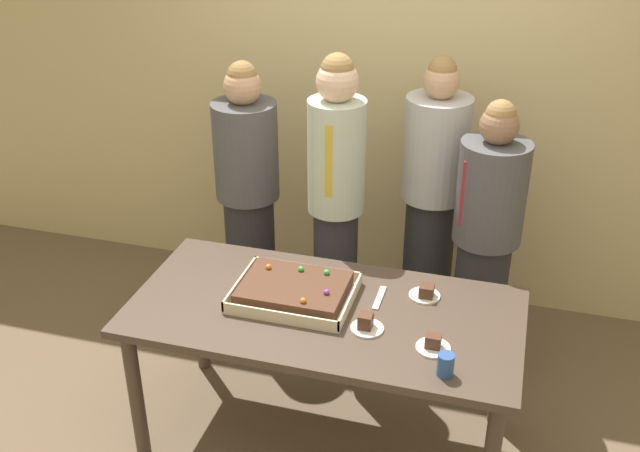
# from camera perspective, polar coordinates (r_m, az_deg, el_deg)

# --- Properties ---
(ground_plane) EXTENTS (12.00, 12.00, 0.00)m
(ground_plane) POSITION_cam_1_polar(r_m,az_deg,el_deg) (3.98, 0.31, -15.85)
(ground_plane) COLOR brown
(interior_back_panel) EXTENTS (8.00, 0.12, 3.00)m
(interior_back_panel) POSITION_cam_1_polar(r_m,az_deg,el_deg) (4.61, 5.92, 12.00)
(interior_back_panel) COLOR #CCB784
(interior_back_panel) RESTS_ON ground_plane
(party_table) EXTENTS (1.82, 0.89, 0.80)m
(party_table) POSITION_cam_1_polar(r_m,az_deg,el_deg) (3.53, 0.34, -7.61)
(party_table) COLOR #47382D
(party_table) RESTS_ON ground_plane
(sheet_cake) EXTENTS (0.56, 0.44, 0.11)m
(sheet_cake) POSITION_cam_1_polar(r_m,az_deg,el_deg) (3.53, -1.99, -4.99)
(sheet_cake) COLOR beige
(sheet_cake) RESTS_ON party_table
(plated_slice_near_left) EXTENTS (0.15, 0.15, 0.07)m
(plated_slice_near_left) POSITION_cam_1_polar(r_m,az_deg,el_deg) (3.26, 8.66, -8.98)
(plated_slice_near_left) COLOR white
(plated_slice_near_left) RESTS_ON party_table
(plated_slice_near_right) EXTENTS (0.15, 0.15, 0.07)m
(plated_slice_near_right) POSITION_cam_1_polar(r_m,az_deg,el_deg) (3.58, 8.09, -5.11)
(plated_slice_near_right) COLOR white
(plated_slice_near_right) RESTS_ON party_table
(plated_slice_far_left) EXTENTS (0.15, 0.15, 0.08)m
(plated_slice_far_left) POSITION_cam_1_polar(r_m,az_deg,el_deg) (3.34, 3.56, -7.52)
(plated_slice_far_left) COLOR white
(plated_slice_far_left) RESTS_ON party_table
(drink_cup_nearest) EXTENTS (0.07, 0.07, 0.10)m
(drink_cup_nearest) POSITION_cam_1_polar(r_m,az_deg,el_deg) (3.11, 9.60, -10.43)
(drink_cup_nearest) COLOR #2D5199
(drink_cup_nearest) RESTS_ON party_table
(cake_server_utensil) EXTENTS (0.03, 0.20, 0.01)m
(cake_server_utensil) POSITION_cam_1_polar(r_m,az_deg,el_deg) (3.56, 4.57, -5.51)
(cake_server_utensil) COLOR silver
(cake_server_utensil) RESTS_ON party_table
(person_serving_front) EXTENTS (0.38, 0.38, 1.66)m
(person_serving_front) POSITION_cam_1_polar(r_m,az_deg,el_deg) (4.44, -5.53, 2.41)
(person_serving_front) COLOR #28282D
(person_serving_front) RESTS_ON ground_plane
(person_green_shirt_behind) EXTENTS (0.36, 0.36, 1.60)m
(person_green_shirt_behind) POSITION_cam_1_polar(r_m,az_deg,el_deg) (4.08, 12.57, -1.07)
(person_green_shirt_behind) COLOR #28282D
(person_green_shirt_behind) RESTS_ON ground_plane
(person_striped_tie_right) EXTENTS (0.31, 0.31, 1.79)m
(person_striped_tie_right) POSITION_cam_1_polar(r_m,az_deg,el_deg) (4.08, 1.23, 1.72)
(person_striped_tie_right) COLOR #28282D
(person_striped_tie_right) RESTS_ON ground_plane
(person_far_right_suit) EXTENTS (0.37, 0.37, 1.72)m
(person_far_right_suit) POSITION_cam_1_polar(r_m,az_deg,el_deg) (4.33, 8.59, 2.01)
(person_far_right_suit) COLOR #28282D
(person_far_right_suit) RESTS_ON ground_plane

